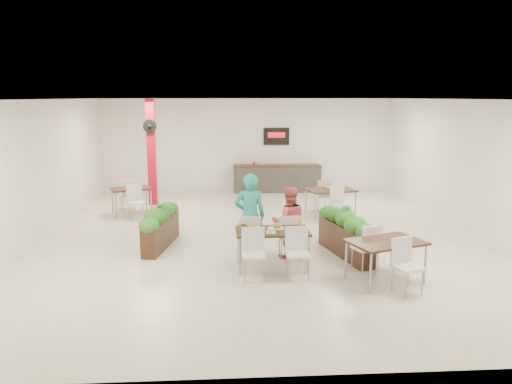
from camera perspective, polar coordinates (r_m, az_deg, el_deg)
ground at (r=11.84m, az=0.40°, el=-5.13°), size 12.00×12.00×0.00m
room_shell at (r=11.45m, az=0.41°, el=4.57°), size 10.10×12.10×3.22m
red_column at (r=15.39m, az=-11.84°, el=4.59°), size 0.40×0.41×3.20m
service_counter at (r=17.32m, az=2.41°, el=1.65°), size 3.00×0.64×2.20m
main_table at (r=9.57m, az=1.82°, el=-5.06°), size 1.41×1.64×0.92m
diner_man at (r=10.12m, az=-0.72°, el=-2.77°), size 0.65×0.43×1.75m
diner_woman at (r=10.22m, az=3.78°, el=-3.44°), size 0.73×0.57×1.48m
planter_left at (r=11.14m, az=-10.84°, el=-3.61°), size 0.67×1.94×1.03m
planter_right at (r=10.49m, az=10.20°, el=-4.53°), size 0.79×2.00×1.07m
side_table_a at (r=14.38m, az=-14.08°, el=-0.05°), size 1.27×1.66×0.92m
side_table_b at (r=13.91m, az=8.51°, el=-0.14°), size 1.43×1.67×0.92m
side_table_c at (r=9.18m, az=14.61°, el=-6.14°), size 1.50×1.67×0.92m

